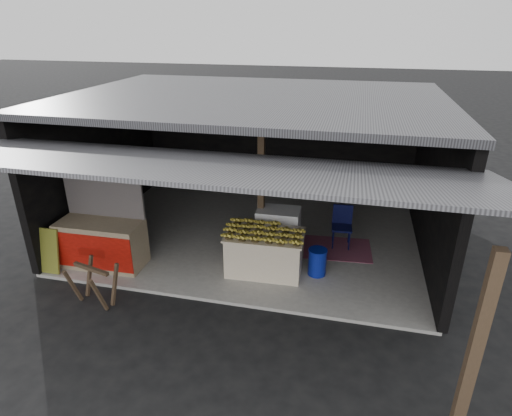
% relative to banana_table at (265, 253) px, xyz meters
% --- Properties ---
extents(ground, '(80.00, 80.00, 0.00)m').
position_rel_banana_table_xyz_m(ground, '(-0.56, -1.08, -0.45)').
color(ground, black).
rests_on(ground, ground).
extents(concrete_slab, '(7.00, 5.00, 0.06)m').
position_rel_banana_table_xyz_m(concrete_slab, '(-0.56, 1.42, -0.42)').
color(concrete_slab, gray).
rests_on(concrete_slab, ground).
extents(shophouse, '(7.40, 7.29, 3.02)m').
position_rel_banana_table_xyz_m(shophouse, '(-0.55, 1.73, 1.65)').
color(shophouse, black).
rests_on(shophouse, ground).
extents(banana_table, '(1.43, 0.91, 0.77)m').
position_rel_banana_table_xyz_m(banana_table, '(0.00, 0.00, 0.00)').
color(banana_table, silver).
rests_on(banana_table, concrete_slab).
extents(banana_pile, '(1.31, 0.82, 0.15)m').
position_rel_banana_table_xyz_m(banana_pile, '(0.00, -0.00, 0.46)').
color(banana_pile, gold).
rests_on(banana_pile, banana_table).
extents(white_crate, '(0.84, 0.59, 0.92)m').
position_rel_banana_table_xyz_m(white_crate, '(0.10, 0.78, 0.07)').
color(white_crate, white).
rests_on(white_crate, concrete_slab).
extents(neighbor_stall, '(1.57, 0.73, 1.61)m').
position_rel_banana_table_xyz_m(neighbor_stall, '(-3.02, -0.44, 0.10)').
color(neighbor_stall, '#998466').
rests_on(neighbor_stall, concrete_slab).
extents(green_signboard, '(0.57, 0.21, 0.84)m').
position_rel_banana_table_xyz_m(green_signboard, '(-3.91, -0.91, 0.04)').
color(green_signboard, black).
rests_on(green_signboard, concrete_slab).
extents(sawhorse, '(0.75, 0.74, 0.70)m').
position_rel_banana_table_xyz_m(sawhorse, '(-2.53, -1.54, -0.01)').
color(sawhorse, '#453322').
rests_on(sawhorse, ground).
extents(water_barrel, '(0.33, 0.33, 0.48)m').
position_rel_banana_table_xyz_m(water_barrel, '(0.95, 0.11, -0.15)').
color(water_barrel, navy).
rests_on(water_barrel, concrete_slab).
extents(plastic_chair, '(0.42, 0.42, 0.85)m').
position_rel_banana_table_xyz_m(plastic_chair, '(1.31, 1.37, 0.11)').
color(plastic_chair, '#090B34').
rests_on(plastic_chair, concrete_slab).
extents(magenta_rug, '(1.57, 1.11, 0.01)m').
position_rel_banana_table_xyz_m(magenta_rug, '(1.19, 1.15, -0.38)').
color(magenta_rug, maroon).
rests_on(magenta_rug, concrete_slab).
extents(picture_frames, '(1.62, 0.04, 0.46)m').
position_rel_banana_table_xyz_m(picture_frames, '(-0.72, 3.81, 1.48)').
color(picture_frames, black).
rests_on(picture_frames, shophouse).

